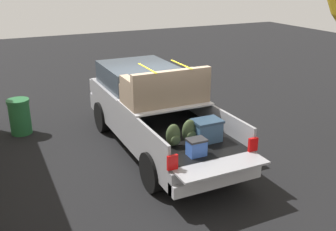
# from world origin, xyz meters

# --- Properties ---
(ground_plane) EXTENTS (40.00, 40.00, 0.00)m
(ground_plane) POSITION_xyz_m (0.00, 0.00, 0.00)
(ground_plane) COLOR black
(pickup_truck) EXTENTS (6.05, 2.06, 2.23)m
(pickup_truck) POSITION_xyz_m (0.37, -0.00, 0.98)
(pickup_truck) COLOR gray
(pickup_truck) RESTS_ON ground_plane
(trash_can) EXTENTS (0.60, 0.60, 0.98)m
(trash_can) POSITION_xyz_m (2.55, 2.99, 0.50)
(trash_can) COLOR #1E592D
(trash_can) RESTS_ON ground_plane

